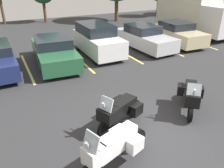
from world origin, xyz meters
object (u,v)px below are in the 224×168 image
(car_silver, at_px, (144,38))
(box_truck, at_px, (194,14))
(motorcycle_third, at_px, (191,95))
(car_green, at_px, (54,51))
(motorcycle_second, at_px, (119,110))
(motorcycle_touring, at_px, (114,146))
(car_champagne, at_px, (177,33))
(car_white, at_px, (97,40))

(car_silver, distance_m, box_truck, 6.37)
(motorcycle_third, bearing_deg, car_green, 114.26)
(motorcycle_second, relative_size, car_silver, 0.42)
(motorcycle_touring, distance_m, motorcycle_second, 1.72)
(car_silver, relative_size, car_champagne, 1.07)
(motorcycle_second, xyz_separation_m, box_truck, (11.69, 8.84, 0.92))
(motorcycle_second, bearing_deg, car_green, 93.41)
(car_silver, relative_size, box_truck, 0.69)
(car_champagne, bearing_deg, motorcycle_touring, -138.08)
(car_green, height_order, car_silver, car_silver)
(motorcycle_touring, height_order, car_white, car_white)
(motorcycle_third, height_order, car_silver, car_silver)
(car_champagne, bearing_deg, car_green, -179.53)
(car_white, bearing_deg, car_champagne, -3.56)
(motorcycle_second, bearing_deg, box_truck, 37.11)
(car_white, bearing_deg, motorcycle_touring, -110.94)
(car_silver, height_order, car_champagne, car_champagne)
(motorcycle_touring, height_order, motorcycle_third, motorcycle_touring)
(motorcycle_second, bearing_deg, motorcycle_third, -5.09)
(motorcycle_third, bearing_deg, box_truck, 45.53)
(motorcycle_third, relative_size, car_white, 0.40)
(motorcycle_second, distance_m, car_champagne, 10.77)
(car_silver, distance_m, car_champagne, 2.66)
(motorcycle_third, relative_size, car_champagne, 0.38)
(motorcycle_touring, height_order, car_green, car_green)
(motorcycle_touring, xyz_separation_m, car_champagne, (9.24, 8.30, 0.08))
(car_silver, bearing_deg, car_white, 175.95)
(car_green, bearing_deg, car_silver, 1.97)
(motorcycle_second, height_order, box_truck, box_truck)
(motorcycle_third, bearing_deg, car_silver, 68.30)
(car_white, xyz_separation_m, box_truck, (9.31, 1.62, 0.64))
(motorcycle_touring, relative_size, car_green, 0.45)
(motorcycle_touring, height_order, motorcycle_second, motorcycle_touring)
(motorcycle_third, relative_size, car_green, 0.34)
(car_green, bearing_deg, car_champagne, 0.47)
(car_green, distance_m, box_truck, 12.29)
(motorcycle_touring, relative_size, car_white, 0.53)
(motorcycle_second, distance_m, box_truck, 14.68)
(motorcycle_touring, bearing_deg, car_silver, 52.03)
(car_green, xyz_separation_m, car_champagne, (8.71, 0.07, 0.04))
(motorcycle_third, relative_size, box_truck, 0.25)
(motorcycle_second, height_order, car_champagne, car_champagne)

